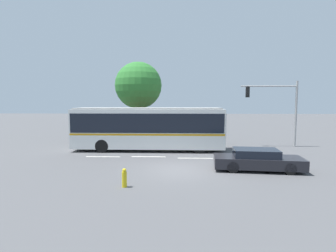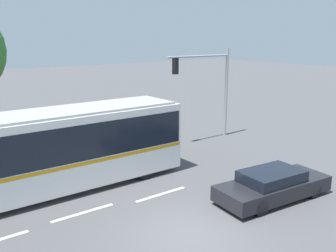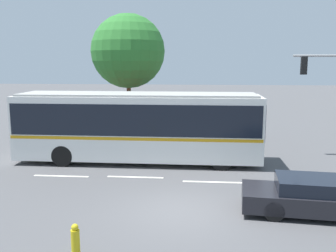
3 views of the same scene
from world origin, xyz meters
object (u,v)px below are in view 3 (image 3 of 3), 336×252
at_px(sedan_foreground, 318,197).
at_px(fire_hydrant, 75,241).
at_px(city_bus, 138,123).
at_px(street_tree_left, 128,51).

xyz_separation_m(sedan_foreground, fire_hydrant, (-6.88, -3.24, -0.17)).
xyz_separation_m(city_bus, sedan_foreground, (6.79, -5.93, -1.33)).
distance_m(city_bus, fire_hydrant, 9.29).
relative_size(sedan_foreground, street_tree_left, 0.62).
height_order(city_bus, fire_hydrant, city_bus).
relative_size(city_bus, fire_hydrant, 13.69).
bearing_deg(street_tree_left, city_bus, -75.92).
bearing_deg(city_bus, fire_hydrant, -90.62).
xyz_separation_m(city_bus, street_tree_left, (-1.88, 7.48, 3.64)).
relative_size(city_bus, sedan_foreground, 2.37).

